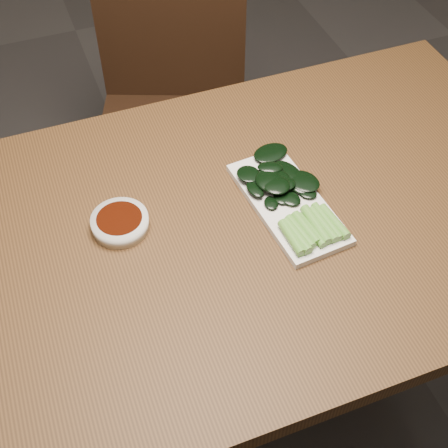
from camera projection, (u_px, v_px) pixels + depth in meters
ground at (224, 399)px, 1.75m from camera, size 6.00×6.00×0.00m
table at (224, 248)px, 1.23m from camera, size 1.40×0.80×0.75m
chair_far at (172, 107)px, 1.82m from camera, size 0.55×0.55×0.89m
sauce_bowl at (120, 223)px, 1.16m from camera, size 0.11×0.11×0.03m
serving_plate at (288, 203)px, 1.21m from camera, size 0.15×0.29×0.01m
gai_lan at (293, 198)px, 1.19m from camera, size 0.17×0.30×0.02m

